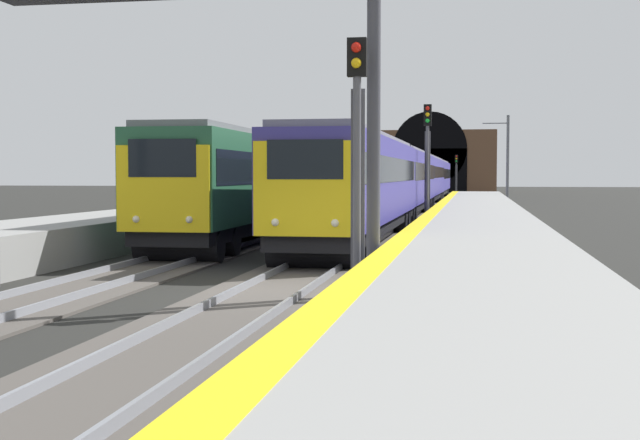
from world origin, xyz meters
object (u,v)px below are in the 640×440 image
overhead_signal_gantry (173,39)px  catenary_mast_near (507,160)px  railway_signal_near (357,148)px  railway_signal_far (456,170)px  train_main_approaching (414,179)px  railway_signal_mid (427,153)px  train_adjacent_platform (333,178)px

overhead_signal_gantry → catenary_mast_near: 49.67m
railway_signal_near → railway_signal_far: 92.43m
railway_signal_far → train_main_approaching: bearing=-2.1°
railway_signal_far → catenary_mast_near: bearing=6.3°
railway_signal_near → overhead_signal_gantry: overhead_signal_gantry is taller
catenary_mast_near → overhead_signal_gantry: bearing=169.9°
train_main_approaching → catenary_mast_near: size_ratio=10.97×
railway_signal_mid → railway_signal_far: bearing=-180.0°
train_adjacent_platform → overhead_signal_gantry: bearing=2.8°
railway_signal_mid → railway_signal_far: 67.07m
train_main_approaching → train_adjacent_platform: (-7.98, 4.35, 0.07)m
train_adjacent_platform → catenary_mast_near: (14.89, -10.90, 1.29)m
railway_signal_far → overhead_signal_gantry: (-91.75, 4.02, 2.36)m
railway_signal_far → overhead_signal_gantry: size_ratio=0.57×
train_main_approaching → overhead_signal_gantry: bearing=-2.8°
railway_signal_near → railway_signal_far: railway_signal_near is taller
train_adjacent_platform → railway_signal_mid: size_ratio=9.98×
train_main_approaching → railway_signal_mid: bearing=6.2°
railway_signal_near → railway_signal_mid: railway_signal_mid is taller
train_adjacent_platform → railway_signal_far: railway_signal_far is taller
railway_signal_mid → train_main_approaching: bearing=-173.9°
railway_signal_far → train_adjacent_platform: bearing=-6.1°
train_adjacent_platform → railway_signal_mid: railway_signal_mid is taller
train_main_approaching → railway_signal_near: 42.69m
train_adjacent_platform → catenary_mast_near: catenary_mast_near is taller
railway_signal_near → railway_signal_far: size_ratio=1.04×
train_adjacent_platform → catenary_mast_near: bearing=142.9°
railway_signal_mid → catenary_mast_near: (24.19, -4.70, 0.05)m
train_adjacent_platform → railway_signal_near: 35.22m
catenary_mast_near → railway_signal_mid: bearing=169.0°
train_main_approaching → train_adjacent_platform: 9.09m
train_main_approaching → overhead_signal_gantry: size_ratio=8.71×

